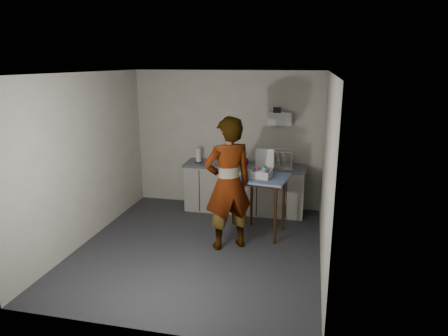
% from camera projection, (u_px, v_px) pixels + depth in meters
% --- Properties ---
extents(ground, '(4.00, 4.00, 0.00)m').
position_uv_depth(ground, '(200.00, 248.00, 6.09)').
color(ground, '#2B2A30').
rests_on(ground, ground).
extents(wall_back, '(3.60, 0.02, 2.60)m').
position_uv_depth(wall_back, '(227.00, 140.00, 7.63)').
color(wall_back, beige).
rests_on(wall_back, ground).
extents(wall_right, '(0.02, 4.00, 2.60)m').
position_uv_depth(wall_right, '(326.00, 173.00, 5.38)').
color(wall_right, beige).
rests_on(wall_right, ground).
extents(wall_left, '(0.02, 4.00, 2.60)m').
position_uv_depth(wall_left, '(86.00, 159.00, 6.13)').
color(wall_left, beige).
rests_on(wall_left, ground).
extents(ceiling, '(3.60, 4.00, 0.01)m').
position_uv_depth(ceiling, '(196.00, 73.00, 5.42)').
color(ceiling, white).
rests_on(ceiling, wall_back).
extents(kitchen_counter, '(2.24, 0.62, 0.91)m').
position_uv_depth(kitchen_counter, '(244.00, 189.00, 7.50)').
color(kitchen_counter, black).
rests_on(kitchen_counter, ground).
extents(wall_shelf, '(0.42, 0.18, 0.37)m').
position_uv_depth(wall_shelf, '(280.00, 119.00, 7.24)').
color(wall_shelf, silver).
rests_on(wall_shelf, ground).
extents(side_table, '(0.87, 0.87, 0.98)m').
position_uv_depth(side_table, '(263.00, 184.00, 6.36)').
color(side_table, '#391B0D').
rests_on(side_table, ground).
extents(standing_man, '(0.88, 0.80, 2.01)m').
position_uv_depth(standing_man, '(228.00, 184.00, 5.87)').
color(standing_man, '#B2A593').
rests_on(standing_man, ground).
extents(soap_bottle, '(0.13, 0.13, 0.32)m').
position_uv_depth(soap_bottle, '(239.00, 156.00, 7.34)').
color(soap_bottle, black).
rests_on(soap_bottle, kitchen_counter).
extents(soda_can, '(0.06, 0.06, 0.11)m').
position_uv_depth(soda_can, '(247.00, 161.00, 7.36)').
color(soda_can, '#B7122B').
rests_on(soda_can, kitchen_counter).
extents(dark_bottle, '(0.06, 0.06, 0.21)m').
position_uv_depth(dark_bottle, '(232.00, 158.00, 7.44)').
color(dark_bottle, black).
rests_on(dark_bottle, kitchen_counter).
extents(paper_towel, '(0.15, 0.15, 0.27)m').
position_uv_depth(paper_towel, '(198.00, 156.00, 7.50)').
color(paper_towel, black).
rests_on(paper_towel, kitchen_counter).
extents(dish_rack, '(0.43, 0.32, 0.30)m').
position_uv_depth(dish_rack, '(280.00, 162.00, 7.24)').
color(dish_rack, silver).
rests_on(dish_rack, kitchen_counter).
extents(bakery_box, '(0.35, 0.36, 0.42)m').
position_uv_depth(bakery_box, '(262.00, 171.00, 6.30)').
color(bakery_box, silver).
rests_on(bakery_box, side_table).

